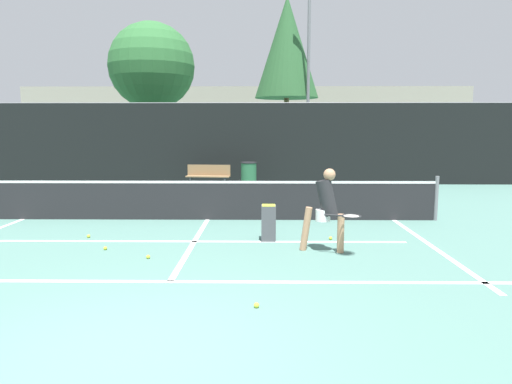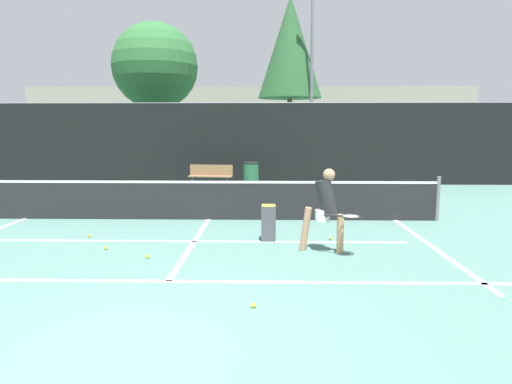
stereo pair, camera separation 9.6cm
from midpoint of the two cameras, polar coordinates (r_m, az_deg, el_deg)
ground_plane at (r=4.89m, az=-16.46°, el=-18.89°), size 100.00×100.00×0.00m
court_baseline_near at (r=6.80m, az=-11.08°, el=-10.92°), size 11.00×0.10×0.01m
court_service_line at (r=9.04m, az=-8.01°, el=-6.13°), size 8.25×0.10×0.01m
court_center_mark at (r=8.95m, az=-8.11°, el=-6.28°), size 0.10×4.54×0.01m
court_sideline_right at (r=9.39m, az=20.41°, el=-6.04°), size 0.10×5.54×0.01m
net at (r=11.06m, az=-6.36°, el=-0.86°), size 11.09×0.09×1.07m
fence_back at (r=18.18m, az=-3.59°, el=6.02°), size 24.00×0.06×3.22m
player_practicing at (r=8.15m, az=8.41°, el=-1.80°), size 1.06×0.71×1.50m
tennis_ball_scattered_0 at (r=8.80m, az=-18.63°, el=-6.67°), size 0.07×0.07×0.07m
tennis_ball_scattered_1 at (r=9.88m, az=-20.46°, el=-5.18°), size 0.07×0.07×0.07m
tennis_ball_scattered_2 at (r=8.02m, az=-13.67°, el=-7.87°), size 0.07×0.07×0.07m
tennis_ball_scattered_3 at (r=5.76m, az=-0.44°, el=-13.96°), size 0.07×0.07×0.07m
tennis_ball_scattered_4 at (r=9.20m, az=9.01°, el=-5.71°), size 0.07×0.07×0.07m
ball_hopper at (r=8.96m, az=1.27°, el=-3.77°), size 0.28×0.28×0.71m
courtside_bench at (r=17.11m, az=-6.14°, el=2.07°), size 1.66×0.54×0.86m
trash_bin at (r=17.12m, az=-1.08°, el=2.16°), size 0.61×0.61×0.96m
parked_car at (r=21.49m, az=-7.54°, el=3.45°), size 1.67×4.63×1.31m
floodlight_mast at (r=24.58m, az=6.49°, el=17.04°), size 1.10×0.24×9.84m
tree_west at (r=26.13m, az=3.77°, el=17.56°), size 3.50×3.50×9.34m
tree_mid at (r=23.49m, az=-13.01°, el=15.07°), size 4.15×4.15×7.30m
building_far at (r=38.11m, az=-1.33°, el=8.75°), size 36.00×2.40×5.56m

